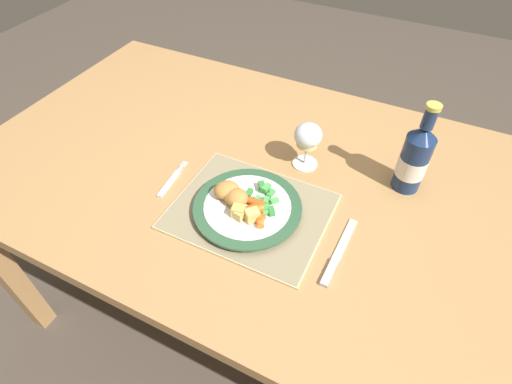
# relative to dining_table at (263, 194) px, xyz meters

# --- Properties ---
(ground_plane) EXTENTS (6.00, 6.00, 0.00)m
(ground_plane) POSITION_rel_dining_table_xyz_m (0.00, 0.00, -0.66)
(ground_plane) COLOR #4C4238
(dining_table) EXTENTS (1.58, 0.92, 0.74)m
(dining_table) POSITION_rel_dining_table_xyz_m (0.00, 0.00, 0.00)
(dining_table) COLOR #AD7F4C
(dining_table) RESTS_ON ground
(placemat) EXTENTS (0.36, 0.29, 0.01)m
(placemat) POSITION_rel_dining_table_xyz_m (0.03, -0.14, 0.08)
(placemat) COLOR #CCB789
(placemat) RESTS_ON dining_table
(dinner_plate) EXTENTS (0.25, 0.25, 0.02)m
(dinner_plate) POSITION_rel_dining_table_xyz_m (0.02, -0.14, 0.10)
(dinner_plate) COLOR white
(dinner_plate) RESTS_ON placemat
(breaded_croquettes) EXTENTS (0.11, 0.09, 0.04)m
(breaded_croquettes) POSITION_rel_dining_table_xyz_m (-0.02, -0.14, 0.12)
(breaded_croquettes) COLOR #B77F3D
(breaded_croquettes) RESTS_ON dinner_plate
(green_beans_pile) EXTENTS (0.09, 0.09, 0.02)m
(green_beans_pile) POSITION_rel_dining_table_xyz_m (0.06, -0.11, 0.11)
(green_beans_pile) COLOR #338438
(green_beans_pile) RESTS_ON dinner_plate
(glazed_carrots) EXTENTS (0.07, 0.07, 0.02)m
(glazed_carrots) POSITION_rel_dining_table_xyz_m (0.05, -0.16, 0.11)
(glazed_carrots) COLOR orange
(glazed_carrots) RESTS_ON dinner_plate
(fork) EXTENTS (0.03, 0.14, 0.01)m
(fork) POSITION_rel_dining_table_xyz_m (-0.20, -0.13, 0.08)
(fork) COLOR silver
(fork) RESTS_ON dining_table
(table_knife) EXTENTS (0.02, 0.20, 0.01)m
(table_knife) POSITION_rel_dining_table_xyz_m (0.25, -0.17, 0.08)
(table_knife) COLOR silver
(table_knife) RESTS_ON dining_table
(wine_glass) EXTENTS (0.07, 0.07, 0.13)m
(wine_glass) POSITION_rel_dining_table_xyz_m (0.08, 0.08, 0.17)
(wine_glass) COLOR silver
(wine_glass) RESTS_ON dining_table
(bottle) EXTENTS (0.07, 0.07, 0.24)m
(bottle) POSITION_rel_dining_table_xyz_m (0.34, 0.12, 0.17)
(bottle) COLOR navy
(bottle) RESTS_ON dining_table
(roast_potatoes) EXTENTS (0.07, 0.04, 0.03)m
(roast_potatoes) POSITION_rel_dining_table_xyz_m (0.04, -0.18, 0.12)
(roast_potatoes) COLOR #E5BC66
(roast_potatoes) RESTS_ON dinner_plate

